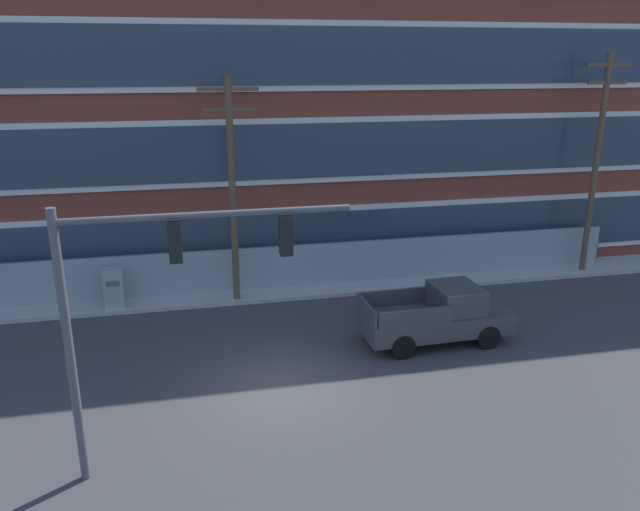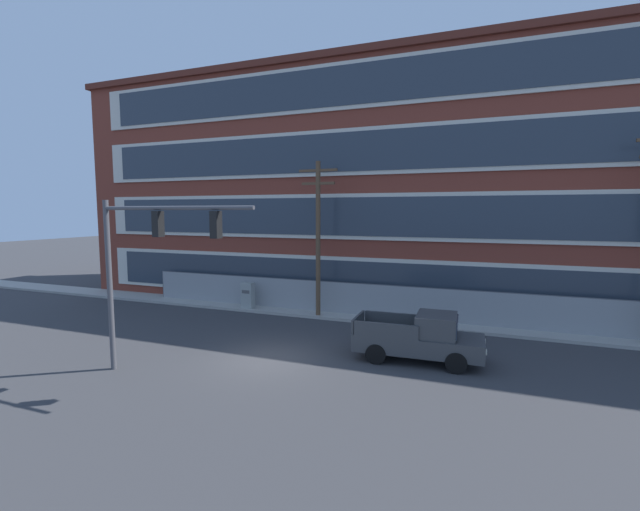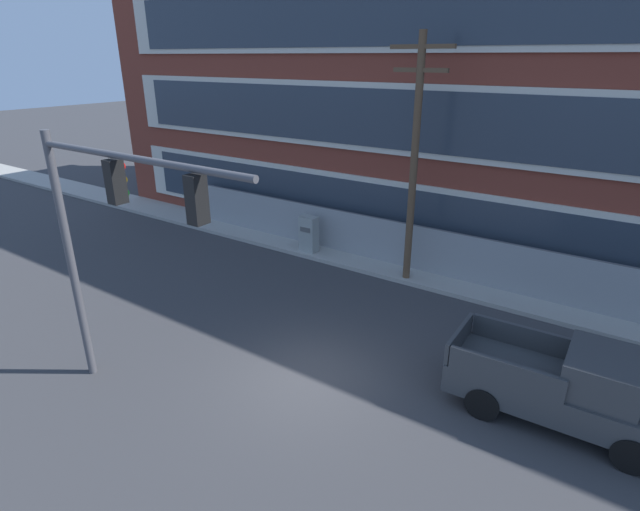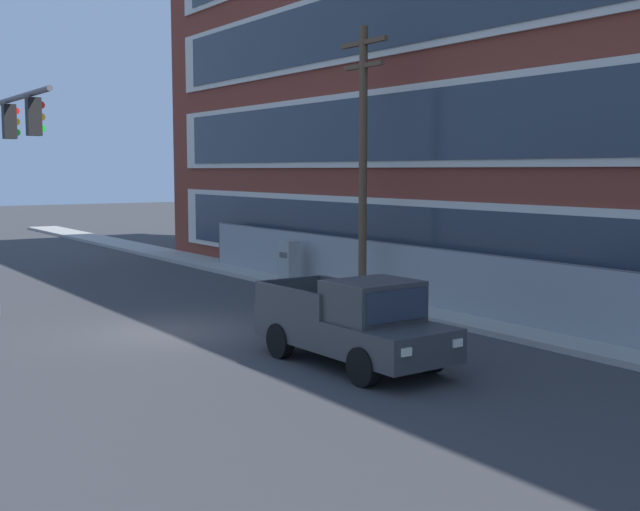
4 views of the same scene
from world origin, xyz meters
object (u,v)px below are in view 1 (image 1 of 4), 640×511
at_px(traffic_signal_mast, 150,286).
at_px(electrical_cabinet, 114,290).
at_px(pickup_truck_dark_grey, 439,316).
at_px(utility_pole_near_corner, 232,184).
at_px(utility_pole_midblock, 597,159).

distance_m(traffic_signal_mast, electrical_cabinet, 11.08).
relative_size(pickup_truck_dark_grey, electrical_cabinet, 3.03).
distance_m(utility_pole_near_corner, electrical_cabinet, 6.04).
relative_size(pickup_truck_dark_grey, utility_pole_near_corner, 0.59).
bearing_deg(traffic_signal_mast, electrical_cabinet, 101.12).
distance_m(traffic_signal_mast, utility_pole_midblock, 20.84).
xyz_separation_m(pickup_truck_dark_grey, electrical_cabinet, (-10.96, 5.17, -0.09)).
bearing_deg(utility_pole_midblock, traffic_signal_mast, -150.19).
bearing_deg(utility_pole_midblock, electrical_cabinet, -179.68).
xyz_separation_m(traffic_signal_mast, electrical_cabinet, (-2.01, 10.25, -3.71)).
height_order(traffic_signal_mast, utility_pole_midblock, utility_pole_midblock).
bearing_deg(electrical_cabinet, utility_pole_midblock, 0.32).
xyz_separation_m(traffic_signal_mast, pickup_truck_dark_grey, (8.95, 5.07, -3.62)).
bearing_deg(pickup_truck_dark_grey, utility_pole_midblock, 30.06).
distance_m(utility_pole_near_corner, utility_pole_midblock, 15.50).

